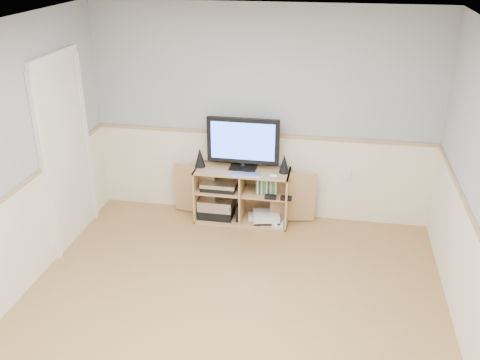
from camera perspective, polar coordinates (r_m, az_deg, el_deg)
name	(u,v)px	position (r m, az deg, el deg)	size (l,w,h in m)	color
room	(217,198)	(4.26, -2.52, -1.98)	(4.04, 4.54, 2.54)	tan
media_cabinet	(243,193)	(6.38, 0.32, -1.40)	(1.72, 0.41, 0.65)	tan
monitor	(243,142)	(6.12, 0.32, 4.08)	(0.84, 0.18, 0.62)	black
speaker_left	(200,157)	(6.28, -4.30, 2.43)	(0.13, 0.13, 0.23)	black
speaker_right	(284,164)	(6.12, 4.74, 1.75)	(0.12, 0.12, 0.22)	black
keyboard	(246,175)	(6.06, 0.65, 0.54)	(0.33, 0.13, 0.01)	silver
mouse	(274,176)	(6.02, 3.62, 0.43)	(0.10, 0.06, 0.04)	white
av_components	(218,201)	(6.44, -2.38, -2.30)	(0.51, 0.31, 0.47)	black
game_consoles	(265,217)	(6.40, 2.72, -3.95)	(0.46, 0.32, 0.11)	white
game_cases	(267,186)	(6.21, 2.89, -0.61)	(0.24, 0.14, 0.19)	#3F8C3F
wall_outlet	(346,174)	(6.34, 11.21, 0.62)	(0.12, 0.03, 0.12)	white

